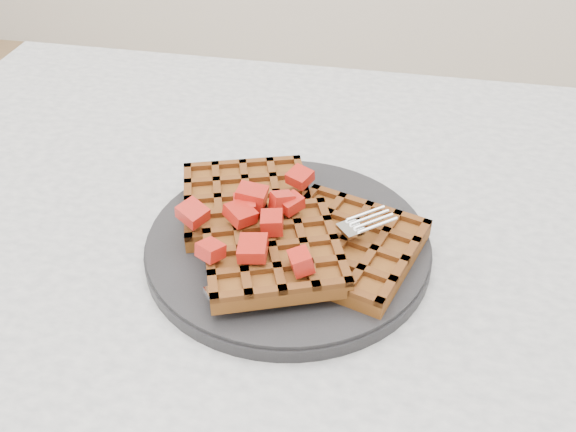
# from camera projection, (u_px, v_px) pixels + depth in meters

# --- Properties ---
(table) EXTENTS (1.20, 0.80, 0.75)m
(table) POSITION_uv_depth(u_px,v_px,m) (422.00, 373.00, 0.60)
(table) COLOR silver
(table) RESTS_ON ground
(plate) EXTENTS (0.25, 0.25, 0.02)m
(plate) POSITION_uv_depth(u_px,v_px,m) (288.00, 245.00, 0.56)
(plate) COLOR black
(plate) RESTS_ON table
(waffles) EXTENTS (0.24, 0.22, 0.03)m
(waffles) POSITION_uv_depth(u_px,v_px,m) (287.00, 230.00, 0.55)
(waffles) COLOR brown
(waffles) RESTS_ON plate
(strawberry_pile) EXTENTS (0.15, 0.15, 0.02)m
(strawberry_pile) POSITION_uv_depth(u_px,v_px,m) (288.00, 203.00, 0.54)
(strawberry_pile) COLOR #980905
(strawberry_pile) RESTS_ON waffles
(fork) EXTENTS (0.15, 0.13, 0.02)m
(fork) POSITION_uv_depth(u_px,v_px,m) (317.00, 259.00, 0.53)
(fork) COLOR silver
(fork) RESTS_ON plate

